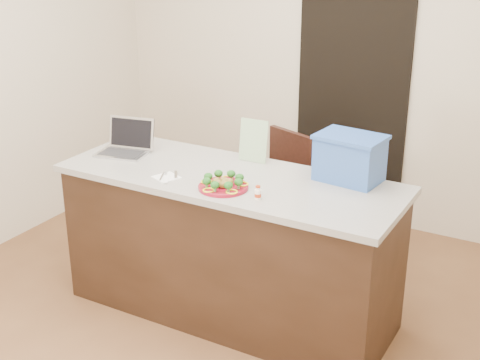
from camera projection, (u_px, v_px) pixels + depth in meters
The scene contains 16 objects.
ground at pixel (210, 330), 4.05m from camera, with size 4.00×4.00×0.00m, color brown.
room_shell at pixel (205, 65), 3.45m from camera, with size 4.00×4.00×4.00m.
doorway at pixel (352, 99), 5.24m from camera, with size 0.90×0.02×2.00m, color black.
island at pixel (230, 245), 4.08m from camera, with size 2.06×0.76×0.92m.
plate at pixel (223, 187), 3.72m from camera, with size 0.28×0.28×0.02m.
meatballs at pixel (223, 182), 3.71m from camera, with size 0.11×0.11×0.04m.
broccoli at pixel (223, 179), 3.71m from camera, with size 0.24×0.24×0.04m.
pepper_rings at pixel (223, 185), 3.72m from camera, with size 0.27×0.28×0.01m.
napkin at pixel (167, 177), 3.88m from camera, with size 0.13×0.13×0.01m, color white.
fork at pixel (164, 176), 3.89m from camera, with size 0.05×0.13×0.00m.
knife at pixel (169, 178), 3.85m from camera, with size 0.08×0.20×0.01m.
yogurt_bottle at pixel (258, 194), 3.57m from camera, with size 0.04×0.04×0.08m.
laptop at pixel (127, 144), 4.28m from camera, with size 0.35×0.30×0.22m.
leaflet at pixel (253, 141), 4.10m from camera, with size 0.19×0.00×0.26m, color silver.
blue_box at pixel (350, 158), 3.80m from camera, with size 0.40×0.31×0.27m.
chair at pixel (284, 190), 4.72m from camera, with size 0.53×0.55×0.94m.
Camera 1 is at (1.84, -2.90, 2.33)m, focal length 50.00 mm.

